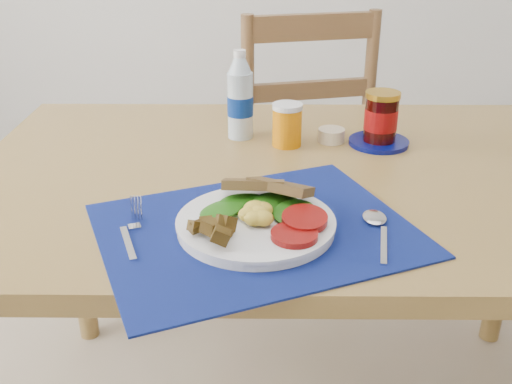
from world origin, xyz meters
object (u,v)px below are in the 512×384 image
(water_bottle, at_px, (240,100))
(jam_on_saucer, at_px, (381,122))
(breakfast_plate, at_px, (253,220))
(chair_far, at_px, (297,126))
(juice_glass, at_px, (287,126))

(water_bottle, bearing_deg, jam_on_saucer, -8.33)
(water_bottle, height_order, jam_on_saucer, water_bottle)
(breakfast_plate, bearing_deg, water_bottle, 106.00)
(chair_far, relative_size, juice_glass, 12.84)
(juice_glass, relative_size, jam_on_saucer, 0.67)
(water_bottle, distance_m, juice_glass, 0.13)
(chair_far, distance_m, juice_glass, 0.62)
(juice_glass, xyz_separation_m, jam_on_saucer, (0.21, 0.01, 0.01))
(breakfast_plate, relative_size, jam_on_saucer, 1.92)
(breakfast_plate, bearing_deg, chair_far, 94.03)
(chair_far, bearing_deg, water_bottle, 58.98)
(juice_glass, height_order, jam_on_saucer, jam_on_saucer)
(water_bottle, distance_m, jam_on_saucer, 0.32)
(chair_far, xyz_separation_m, water_bottle, (-0.17, -0.52, 0.25))
(breakfast_plate, distance_m, water_bottle, 0.47)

